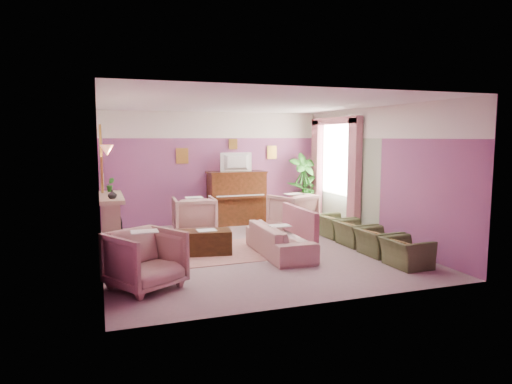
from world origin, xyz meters
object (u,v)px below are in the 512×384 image
object	(u,v)px
coffee_table	(204,242)
television	(237,161)
floral_armchair_front	(145,257)
olive_chair_a	(407,248)
olive_chair_c	(355,229)
side_table	(306,207)
olive_chair_d	(335,222)
sofa	(280,234)
floral_armchair_left	(194,214)
piano	(237,198)
olive_chair_b	(378,238)
floral_armchair_right	(293,209)

from	to	relation	value
coffee_table	television	bearing A→B (deg)	61.29
floral_armchair_front	olive_chair_a	bearing A→B (deg)	-4.18
olive_chair_c	side_table	xyz separation A→B (m)	(0.26, 2.87, 0.03)
television	olive_chair_d	xyz separation A→B (m)	(1.60, -2.11, -1.28)
sofa	floral_armchair_left	size ratio (longest dim) A/B	2.02
piano	olive_chair_b	world-z (taller)	piano
piano	side_table	distance (m)	1.89
olive_chair_b	olive_chair_c	distance (m)	0.82
coffee_table	floral_armchair_front	size ratio (longest dim) A/B	1.06
olive_chair_d	piano	bearing A→B (deg)	126.48
television	sofa	world-z (taller)	television
sofa	olive_chair_d	bearing A→B (deg)	30.33
television	olive_chair_b	world-z (taller)	television
sofa	olive_chair_b	size ratio (longest dim) A/B	2.55
coffee_table	olive_chair_a	distance (m)	3.60
coffee_table	olive_chair_d	distance (m)	3.08
floral_armchair_front	side_table	xyz separation A→B (m)	(4.52, 4.20, -0.12)
floral_armchair_front	side_table	world-z (taller)	floral_armchair_front
olive_chair_d	sofa	bearing A→B (deg)	-149.67
olive_chair_c	side_table	size ratio (longest dim) A/B	1.07
piano	sofa	distance (m)	3.17
piano	olive_chair_b	distance (m)	4.13
floral_armchair_left	floral_armchair_front	bearing A→B (deg)	-112.33
floral_armchair_right	floral_armchair_front	xyz separation A→B (m)	(-3.74, -3.26, 0.00)
floral_armchair_left	floral_armchair_right	xyz separation A→B (m)	(2.34, -0.16, 0.00)
floral_armchair_front	olive_chair_c	xyz separation A→B (m)	(4.26, 1.33, -0.15)
coffee_table	olive_chair_a	size ratio (longest dim) A/B	1.34
olive_chair_c	floral_armchair_right	bearing A→B (deg)	105.02
olive_chair_b	floral_armchair_right	bearing A→B (deg)	100.66
piano	floral_armchair_right	distance (m)	1.52
piano	sofa	size ratio (longest dim) A/B	0.73
sofa	floral_armchair_front	size ratio (longest dim) A/B	2.02
sofa	olive_chair_b	distance (m)	1.83
olive_chair_c	olive_chair_d	world-z (taller)	same
sofa	floral_armchair_right	distance (m)	2.42
piano	floral_armchair_left	xyz separation A→B (m)	(-1.26, -0.89, -0.18)
television	floral_armchair_left	size ratio (longest dim) A/B	0.85
olive_chair_c	olive_chair_d	bearing A→B (deg)	90.00
coffee_table	olive_chair_b	size ratio (longest dim) A/B	1.34
television	olive_chair_d	size ratio (longest dim) A/B	1.07
piano	olive_chair_c	world-z (taller)	piano
olive_chair_b	olive_chair_d	world-z (taller)	same
piano	olive_chair_d	size ratio (longest dim) A/B	1.87
olive_chair_d	side_table	size ratio (longest dim) A/B	1.07
television	floral_armchair_front	distance (m)	5.15
floral_armchair_front	television	bearing A→B (deg)	57.96
floral_armchair_left	olive_chair_c	bearing A→B (deg)	-36.20
floral_armchair_left	olive_chair_d	world-z (taller)	floral_armchair_left
floral_armchair_left	olive_chair_d	size ratio (longest dim) A/B	1.26
floral_armchair_right	olive_chair_b	xyz separation A→B (m)	(0.52, -2.75, -0.15)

